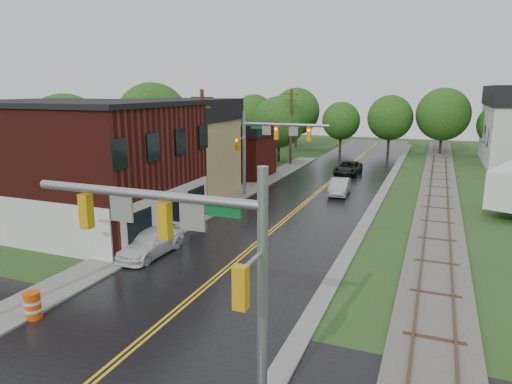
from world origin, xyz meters
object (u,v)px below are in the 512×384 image
Objects in this scene: brick_building at (77,164)px; sedan_silver at (340,187)px; construction_barrel at (33,306)px; utility_pole_b at (203,147)px; tree_left_a at (67,136)px; tree_left_e at (280,123)px; tree_left_b at (154,122)px; traffic_signal_near at (190,242)px; pickup_white at (150,243)px; suv_dark at (348,168)px; traffic_signal_far at (268,139)px; utility_pole_c at (291,126)px; tree_left_c at (223,128)px.

brick_building is 21.36m from sedan_silver.
sedan_silver is 3.78× the size of construction_barrel.
utility_pole_b is 18.56m from construction_barrel.
tree_left_a is 26.40m from tree_left_e.
tree_left_b is 31.14m from construction_barrel.
construction_barrel is (3.85, -41.90, -4.24)m from tree_left_e.
construction_barrel is (-8.47, 2.00, -4.40)m from traffic_signal_near.
utility_pole_b is at bearing -140.41° from sedan_silver.
pickup_white is at bearing -33.75° from tree_left_a.
sedan_silver is (19.83, -1.56, -5.01)m from tree_left_b.
pickup_white is (-8.27, 9.85, -4.29)m from traffic_signal_near.
utility_pole_b is at bearing -112.09° from suv_dark.
suv_dark is at bearing 80.71° from construction_barrel.
traffic_signal_near is 0.90× the size of tree_left_e.
tree_left_b is (-21.32, 29.90, 0.75)m from traffic_signal_near.
traffic_signal_far is (-6.94, 25.00, 0.01)m from traffic_signal_near.
utility_pole_c is (5.68, 29.00, 0.57)m from brick_building.
brick_building is 3.32× the size of sedan_silver.
tree_left_c reaches higher than traffic_signal_near.
traffic_signal_far is 17.16m from tree_left_a.
traffic_signal_near is 0.85× the size of tree_left_a.
utility_pole_c reaches higher than construction_barrel.
brick_building is at bearing 159.96° from pickup_white.
tree_left_a is (-7.36, 6.90, 0.96)m from brick_building.
tree_left_c reaches higher than construction_barrel.
tree_left_b is at bearing -116.56° from tree_left_c.
construction_barrel is (1.80, -18.00, -4.15)m from utility_pole_b.
sedan_silver is (1.07, -9.77, -0.00)m from suv_dark.
utility_pole_c is at bearing 30.20° from tree_left_c.
traffic_signal_far is at bearing 56.32° from utility_pole_b.
traffic_signal_far is at bearing 105.52° from traffic_signal_near.
utility_pole_c is 25.67m from tree_left_a.
sedan_silver is (14.46, 15.33, -3.44)m from brick_building.
pickup_white is (-6.78, -18.49, -0.03)m from sedan_silver.
suv_dark is at bearing -26.81° from utility_pole_c.
sedan_silver is at bearing 72.15° from pickup_white.
utility_pole_b is at bearing 103.43° from pickup_white.
sedan_silver is at bearing -4.51° from tree_left_b.
tree_left_b is at bearing 114.73° from construction_barrel.
traffic_signal_near and traffic_signal_far have the same top height.
tree_left_b reaches higher than tree_left_c.
brick_building is at bearing 124.23° from construction_barrel.
tree_left_a is at bearing -162.70° from traffic_signal_far.
traffic_signal_near reaches higher than suv_dark.
tree_left_b is 1.89× the size of suv_dark.
suv_dark is 4.51× the size of construction_barrel.
brick_building is 28.66m from suv_dark.
construction_barrel is at bearing -84.75° from tree_left_e.
sedan_silver is (21.83, 8.44, -4.40)m from tree_left_a.
pickup_white is at bearing -22.32° from brick_building.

